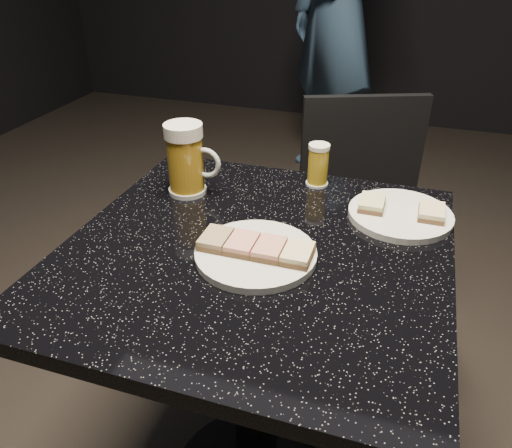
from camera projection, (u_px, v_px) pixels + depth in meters
The scene contains 9 objects.
plate_large at pixel (256, 254), 0.89m from camera, with size 0.22×0.22×0.01m, color silver.
plate_small at pixel (400, 215), 1.01m from camera, with size 0.21×0.21×0.01m, color white.
patron at pixel (337, 11), 2.55m from camera, with size 0.65×0.43×1.78m, color navy.
table at pixel (256, 343), 1.05m from camera, with size 0.70×0.70×0.75m.
beer_mug at pixel (186, 159), 1.07m from camera, with size 0.12×0.08×0.16m.
beer_tumbler at pixel (318, 165), 1.12m from camera, with size 0.05×0.05×0.10m.
chair at pixel (364, 224), 1.49m from camera, with size 0.47×0.47×0.85m.
canapes_on_plate_large at pixel (256, 246), 0.88m from camera, with size 0.20×0.07×0.02m.
canapes_on_plate_small at pixel (401, 208), 1.00m from camera, with size 0.17×0.07×0.02m.
Camera 1 is at (0.24, -0.73, 1.26)m, focal length 35.00 mm.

